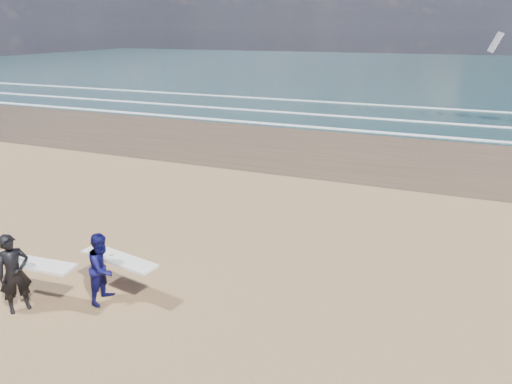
% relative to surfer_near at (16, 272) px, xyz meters
% --- Properties ---
extents(surfer_near, '(2.24, 1.13, 1.95)m').
position_rel_surfer_near_xyz_m(surfer_near, '(0.00, 0.00, 0.00)').
color(surfer_near, black).
rests_on(surfer_near, ground).
extents(surfer_far, '(2.26, 1.24, 1.79)m').
position_rel_surfer_near_xyz_m(surfer_far, '(1.62, 1.11, -0.09)').
color(surfer_far, '#0D0E4D').
rests_on(surfer_far, ground).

